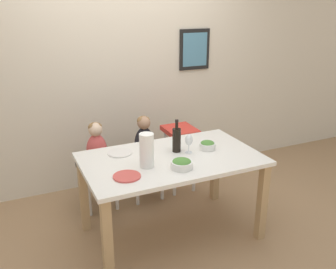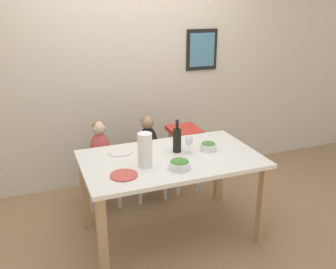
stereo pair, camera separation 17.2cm
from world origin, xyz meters
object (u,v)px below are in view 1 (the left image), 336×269
Objects in this scene: chair_right_highchair at (180,142)px; person_child_center at (144,138)px; chair_far_left at (98,173)px; salad_bowl_large at (182,164)px; chair_far_center at (145,164)px; paper_towel_roll at (147,150)px; salad_bowl_small at (207,145)px; dinner_plate_back_left at (120,153)px; dinner_plate_front_left at (127,176)px; wine_glass_near at (189,140)px; person_child_left at (96,145)px; wine_bottle at (177,139)px.

chair_right_highchair is 0.42m from person_child_center.
salad_bowl_large reaches higher than chair_far_left.
chair_far_center is 1.60× the size of paper_towel_roll.
chair_far_left is at bearing 139.18° from salad_bowl_small.
salad_bowl_small is 0.68× the size of dinner_plate_back_left.
chair_far_center is 1.13m from dinner_plate_front_left.
chair_right_highchair is 0.75m from salad_bowl_small.
person_child_center is at bearing 86.73° from salad_bowl_large.
salad_bowl_small is at bearing -65.29° from person_child_center.
chair_right_highchair is 0.82m from wine_glass_near.
chair_right_highchair is (0.41, -0.00, 0.18)m from chair_far_center.
paper_towel_roll is (0.20, -0.83, 0.22)m from person_child_left.
dinner_plate_back_left is at bearing -149.36° from chair_right_highchair.
paper_towel_roll reaches higher than salad_bowl_large.
chair_far_center is 3.11× the size of salad_bowl_small.
person_child_center reaches higher than chair_far_left.
person_child_left is at bearing 89.89° from dinner_plate_front_left.
paper_towel_roll is 1.60× the size of salad_bowl_large.
person_child_center is at bearing 101.32° from wine_glass_near.
chair_far_center is 2.11× the size of dinner_plate_front_left.
salad_bowl_large reaches higher than dinner_plate_front_left.
dinner_plate_front_left is (-0.56, -0.30, -0.11)m from wine_bottle.
chair_far_left is 1.08m from wine_glass_near.
person_child_center is at bearing 179.89° from chair_right_highchair.
chair_far_center is 0.30m from person_child_center.
salad_bowl_large is at bearing -93.27° from person_child_center.
person_child_center is 1.58× the size of wine_bottle.
person_child_left reaches higher than salad_bowl_small.
person_child_left is at bearing 114.36° from salad_bowl_large.
chair_far_left is 0.62× the size of chair_right_highchair.
chair_right_highchair is at bearing -0.00° from chair_far_center.
chair_far_left is 3.11× the size of salad_bowl_small.
chair_far_left is 1.15m from salad_bowl_large.
salad_bowl_small is at bearing -40.85° from person_child_left.
paper_towel_roll is (-0.29, -0.83, 0.52)m from chair_far_center.
person_child_center is (-0.00, 0.00, 0.30)m from chair_far_center.
dinner_plate_back_left is at bearing 157.60° from wine_glass_near.
chair_far_center is 0.74m from dinner_plate_back_left.
salad_bowl_large is at bearing -145.81° from salad_bowl_small.
dinner_plate_front_left reaches higher than chair_far_center.
chair_right_highchair is at bearing -0.11° from person_child_center.
chair_far_center is 0.96× the size of person_child_center.
wine_bottle reaches higher than chair_far_center.
wine_bottle is 0.40m from paper_towel_roll.
wine_glass_near is (0.64, -0.71, 0.20)m from person_child_left.
wine_bottle reaches higher than salad_bowl_large.
chair_right_highchair is at bearing 69.48° from wine_glass_near.
chair_far_left is 0.96× the size of person_child_left.
salad_bowl_large is at bearing -54.08° from dinner_plate_back_left.
chair_far_left is at bearing -179.91° from person_child_center.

